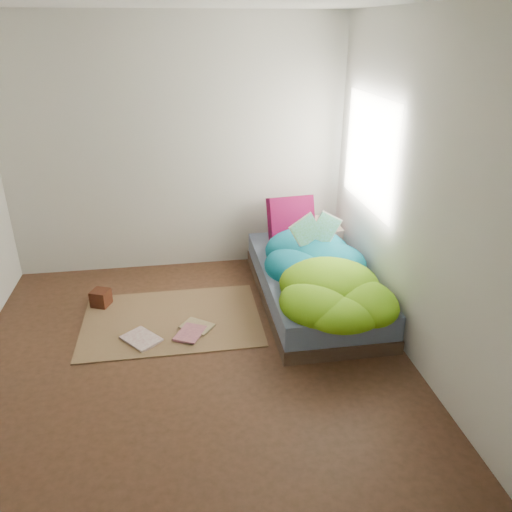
{
  "coord_description": "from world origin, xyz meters",
  "views": [
    {
      "loc": [
        -0.0,
        -3.42,
        2.45
      ],
      "look_at": [
        0.66,
        0.75,
        0.5
      ],
      "focal_mm": 35.0,
      "sensor_mm": 36.0,
      "label": 1
    }
  ],
  "objects": [
    {
      "name": "ground",
      "position": [
        0.0,
        0.0,
        0.0
      ],
      "size": [
        3.5,
        3.5,
        0.0
      ],
      "primitive_type": "cube",
      "color": "#3D2817",
      "rests_on": "ground"
    },
    {
      "name": "room_walls",
      "position": [
        0.01,
        0.01,
        1.63
      ],
      "size": [
        3.54,
        3.54,
        2.62
      ],
      "color": "beige",
      "rests_on": "ground"
    },
    {
      "name": "bed",
      "position": [
        1.22,
        0.72,
        0.17
      ],
      "size": [
        1.0,
        2.0,
        0.34
      ],
      "color": "#39291F",
      "rests_on": "ground"
    },
    {
      "name": "duvet",
      "position": [
        1.22,
        0.5,
        0.51
      ],
      "size": [
        0.96,
        1.84,
        0.34
      ],
      "primitive_type": null,
      "color": "#086E80",
      "rests_on": "bed"
    },
    {
      "name": "rug",
      "position": [
        -0.15,
        0.55,
        0.01
      ],
      "size": [
        1.6,
        1.1,
        0.01
      ],
      "primitive_type": "cube",
      "color": "brown",
      "rests_on": "ground"
    },
    {
      "name": "pillow_floral",
      "position": [
        1.39,
        1.51,
        0.41
      ],
      "size": [
        0.67,
        0.48,
        0.14
      ],
      "primitive_type": "cube",
      "rotation": [
        0.0,
        0.0,
        0.18
      ],
      "color": "#EFE7CE",
      "rests_on": "bed"
    },
    {
      "name": "pillow_magenta",
      "position": [
        1.15,
        1.44,
        0.58
      ],
      "size": [
        0.5,
        0.2,
        0.48
      ],
      "primitive_type": "cube",
      "rotation": [
        0.0,
        0.0,
        0.11
      ],
      "color": "#4C0518",
      "rests_on": "bed"
    },
    {
      "name": "open_book",
      "position": [
        1.24,
        0.8,
        0.81
      ],
      "size": [
        0.43,
        0.17,
        0.26
      ],
      "primitive_type": null,
      "rotation": [
        0.0,
        0.0,
        0.19
      ],
      "color": "#2A832A",
      "rests_on": "duvet"
    },
    {
      "name": "wooden_box",
      "position": [
        -0.81,
        0.92,
        0.09
      ],
      "size": [
        0.2,
        0.2,
        0.16
      ],
      "primitive_type": "cube",
      "rotation": [
        0.0,
        0.0,
        -0.4
      ],
      "color": "#3D140E",
      "rests_on": "rug"
    },
    {
      "name": "floor_book_a",
      "position": [
        -0.5,
        0.18,
        0.02
      ],
      "size": [
        0.38,
        0.39,
        0.02
      ],
      "primitive_type": "imported",
      "rotation": [
        0.0,
        0.0,
        0.69
      ],
      "color": "silver",
      "rests_on": "rug"
    },
    {
      "name": "floor_book_b",
      "position": [
        -0.09,
        0.32,
        0.03
      ],
      "size": [
        0.31,
        0.34,
        0.03
      ],
      "primitive_type": "imported",
      "rotation": [
        0.0,
        0.0,
        -0.47
      ],
      "color": "#BF6E75",
      "rests_on": "rug"
    },
    {
      "name": "floor_book_c",
      "position": [
        0.01,
        0.3,
        0.02
      ],
      "size": [
        0.33,
        0.32,
        0.02
      ],
      "primitive_type": "imported",
      "rotation": [
        0.0,
        0.0,
        0.92
      ],
      "color": "tan",
      "rests_on": "rug"
    }
  ]
}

